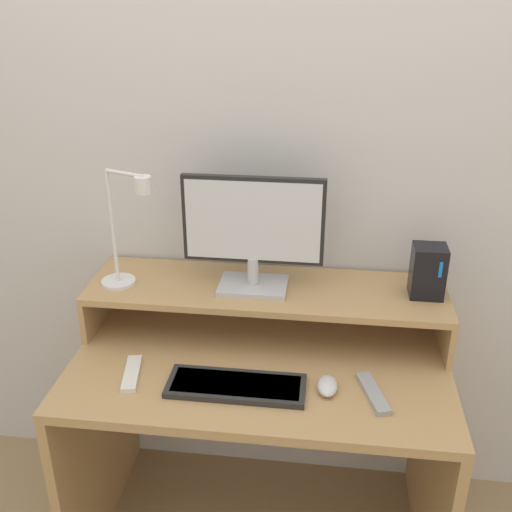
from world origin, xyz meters
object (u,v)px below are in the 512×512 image
object	(u,v)px
desk_lamp	(126,234)
monitor	(253,231)
keyboard	(236,386)
mouse	(327,386)
remote_control	(132,374)
remote_secondary	(373,393)
router_dock	(428,271)

from	to	relation	value
desk_lamp	monitor	bearing A→B (deg)	5.97
keyboard	mouse	bearing A→B (deg)	5.15
keyboard	remote_control	bearing A→B (deg)	176.19
desk_lamp	keyboard	distance (m)	0.58
desk_lamp	remote_control	size ratio (longest dim) A/B	2.24
mouse	remote_secondary	bearing A→B (deg)	-2.67
router_dock	keyboard	distance (m)	0.69
mouse	remote_control	size ratio (longest dim) A/B	0.55
remote_control	desk_lamp	bearing A→B (deg)	105.02
monitor	router_dock	distance (m)	0.55
monitor	mouse	xyz separation A→B (m)	(0.25, -0.29, -0.35)
monitor	mouse	world-z (taller)	monitor
desk_lamp	router_dock	xyz separation A→B (m)	(0.93, 0.06, -0.10)
monitor	keyboard	xyz separation A→B (m)	(-0.01, -0.31, -0.35)
remote_control	keyboard	bearing A→B (deg)	-3.81
keyboard	remote_control	world-z (taller)	keyboard
desk_lamp	remote_control	xyz separation A→B (m)	(0.07, -0.25, -0.34)
router_dock	mouse	size ratio (longest dim) A/B	1.75
remote_secondary	keyboard	bearing A→B (deg)	-177.44
keyboard	mouse	size ratio (longest dim) A/B	4.16
mouse	remote_control	xyz separation A→B (m)	(-0.58, -0.00, -0.01)
keyboard	remote_secondary	size ratio (longest dim) A/B	2.14
keyboard	remote_secondary	bearing A→B (deg)	2.56
mouse	remote_control	distance (m)	0.58
monitor	router_dock	bearing A→B (deg)	2.26
mouse	remote_secondary	size ratio (longest dim) A/B	0.51
remote_control	remote_secondary	world-z (taller)	same
keyboard	mouse	world-z (taller)	mouse
desk_lamp	keyboard	size ratio (longest dim) A/B	0.98
keyboard	remote_control	distance (m)	0.32
monitor	desk_lamp	size ratio (longest dim) A/B	1.13
remote_control	mouse	bearing A→B (deg)	0.23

